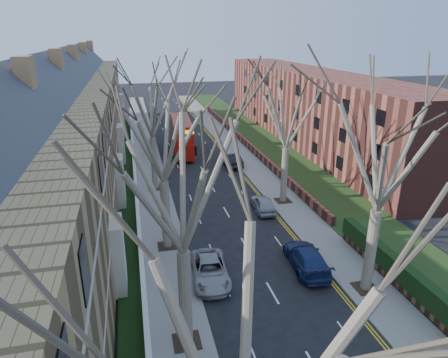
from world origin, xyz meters
TOP-DOWN VIEW (x-y plane):
  - pavement_left at (-6.00, 39.00)m, footprint 3.00×102.00m
  - pavement_right at (6.00, 39.00)m, footprint 3.00×102.00m
  - terrace_left at (-13.65, 31.00)m, footprint 9.70×78.00m
  - flats_right at (17.46, 43.00)m, footprint 13.97×54.00m
  - front_wall_left at (-7.65, 31.00)m, footprint 0.30×78.00m
  - grass_verge_right at (10.50, 39.00)m, footprint 6.00×102.00m
  - tree_left_near at (-5.70, -4.00)m, footprint 9.80×9.80m
  - tree_left_mid at (-5.70, 6.00)m, footprint 10.50×10.50m
  - tree_left_far at (-5.70, 16.00)m, footprint 10.15×10.15m
  - tree_left_dist at (-5.70, 28.00)m, footprint 10.50×10.50m
  - tree_right_mid at (5.70, 8.00)m, footprint 10.50×10.50m
  - tree_right_far at (5.70, 22.00)m, footprint 10.15×10.15m
  - double_decker_bus at (-1.31, 40.44)m, footprint 3.13×10.46m
  - car_left_far at (-3.44, 11.27)m, footprint 2.64×5.10m
  - car_right_near at (3.15, 11.13)m, footprint 2.61×5.37m
  - car_right_mid at (3.25, 20.57)m, footprint 1.88×4.11m
  - car_right_far at (3.60, 33.64)m, footprint 1.98×4.79m

SIDE VIEW (x-z plane):
  - pavement_left at x=-6.00m, z-range 0.00..0.12m
  - pavement_right at x=6.00m, z-range 0.00..0.12m
  - grass_verge_right at x=10.50m, z-range 0.12..0.18m
  - front_wall_left at x=-7.65m, z-range 0.12..1.12m
  - car_right_mid at x=3.25m, z-range 0.00..1.37m
  - car_left_far at x=-3.44m, z-range 0.00..1.37m
  - car_right_near at x=3.15m, z-range 0.00..1.51m
  - car_right_far at x=3.60m, z-range 0.00..1.54m
  - double_decker_bus at x=-1.31m, z-range -0.04..4.30m
  - flats_right at x=17.46m, z-range -0.02..9.98m
  - terrace_left at x=-13.65m, z-range -1.27..12.33m
  - tree_left_near at x=-5.70m, z-range 2.06..15.79m
  - tree_left_far at x=-5.70m, z-range 2.13..16.35m
  - tree_right_far at x=5.70m, z-range 2.13..16.35m
  - tree_left_mid at x=-5.70m, z-range 2.20..16.91m
  - tree_right_mid at x=5.70m, z-range 2.20..16.91m
  - tree_left_dist at x=-5.70m, z-range 2.20..16.91m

